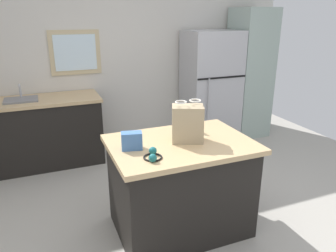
{
  "coord_description": "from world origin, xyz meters",
  "views": [
    {
      "loc": [
        -1.11,
        -2.29,
        1.93
      ],
      "look_at": [
        -0.03,
        0.39,
        0.92
      ],
      "focal_mm": 34.54,
      "sensor_mm": 36.0,
      "label": 1
    }
  ],
  "objects_px": {
    "kitchen_island": "(180,186)",
    "bottle": "(191,120)",
    "tall_cabinet": "(249,74)",
    "shopping_bag": "(188,123)",
    "ear_defenders": "(153,155)",
    "refrigerator": "(211,87)",
    "small_box": "(132,141)"
  },
  "relations": [
    {
      "from": "kitchen_island",
      "to": "shopping_bag",
      "type": "bearing_deg",
      "value": 0.84
    },
    {
      "from": "kitchen_island",
      "to": "refrigerator",
      "type": "relative_size",
      "value": 0.73
    },
    {
      "from": "bottle",
      "to": "kitchen_island",
      "type": "bearing_deg",
      "value": -130.97
    },
    {
      "from": "tall_cabinet",
      "to": "shopping_bag",
      "type": "distance_m",
      "value": 2.82
    },
    {
      "from": "refrigerator",
      "to": "ear_defenders",
      "type": "bearing_deg",
      "value": -128.32
    },
    {
      "from": "refrigerator",
      "to": "ear_defenders",
      "type": "relative_size",
      "value": 8.86
    },
    {
      "from": "ear_defenders",
      "to": "kitchen_island",
      "type": "bearing_deg",
      "value": 33.48
    },
    {
      "from": "kitchen_island",
      "to": "refrigerator",
      "type": "xyz_separation_m",
      "value": [
        1.38,
        1.95,
        0.41
      ]
    },
    {
      "from": "kitchen_island",
      "to": "bottle",
      "type": "bearing_deg",
      "value": 49.03
    },
    {
      "from": "tall_cabinet",
      "to": "bottle",
      "type": "relative_size",
      "value": 9.08
    },
    {
      "from": "refrigerator",
      "to": "kitchen_island",
      "type": "bearing_deg",
      "value": -125.28
    },
    {
      "from": "kitchen_island",
      "to": "bottle",
      "type": "height_order",
      "value": "bottle"
    },
    {
      "from": "refrigerator",
      "to": "small_box",
      "type": "xyz_separation_m",
      "value": [
        -1.82,
        -1.95,
        0.1
      ]
    },
    {
      "from": "refrigerator",
      "to": "small_box",
      "type": "relative_size",
      "value": 10.09
    },
    {
      "from": "kitchen_island",
      "to": "bottle",
      "type": "distance_m",
      "value": 0.62
    },
    {
      "from": "kitchen_island",
      "to": "small_box",
      "type": "relative_size",
      "value": 7.35
    },
    {
      "from": "shopping_bag",
      "to": "refrigerator",
      "type": "bearing_deg",
      "value": 55.93
    },
    {
      "from": "small_box",
      "to": "bottle",
      "type": "xyz_separation_m",
      "value": [
        0.65,
        0.23,
        0.03
      ]
    },
    {
      "from": "kitchen_island",
      "to": "tall_cabinet",
      "type": "height_order",
      "value": "tall_cabinet"
    },
    {
      "from": "small_box",
      "to": "refrigerator",
      "type": "bearing_deg",
      "value": 46.91
    },
    {
      "from": "refrigerator",
      "to": "shopping_bag",
      "type": "xyz_separation_m",
      "value": [
        -1.32,
        -1.95,
        0.19
      ]
    },
    {
      "from": "tall_cabinet",
      "to": "shopping_bag",
      "type": "xyz_separation_m",
      "value": [
        -2.03,
        -1.95,
        0.02
      ]
    },
    {
      "from": "tall_cabinet",
      "to": "kitchen_island",
      "type": "bearing_deg",
      "value": -136.91
    },
    {
      "from": "refrigerator",
      "to": "shopping_bag",
      "type": "distance_m",
      "value": 2.37
    },
    {
      "from": "bottle",
      "to": "ear_defenders",
      "type": "height_order",
      "value": "bottle"
    },
    {
      "from": "tall_cabinet",
      "to": "shopping_bag",
      "type": "height_order",
      "value": "tall_cabinet"
    },
    {
      "from": "kitchen_island",
      "to": "refrigerator",
      "type": "height_order",
      "value": "refrigerator"
    },
    {
      "from": "ear_defenders",
      "to": "refrigerator",
      "type": "bearing_deg",
      "value": 51.68
    },
    {
      "from": "bottle",
      "to": "refrigerator",
      "type": "bearing_deg",
      "value": 55.59
    },
    {
      "from": "bottle",
      "to": "shopping_bag",
      "type": "bearing_deg",
      "value": -121.54
    },
    {
      "from": "kitchen_island",
      "to": "tall_cabinet",
      "type": "xyz_separation_m",
      "value": [
        2.09,
        1.95,
        0.57
      ]
    },
    {
      "from": "refrigerator",
      "to": "ear_defenders",
      "type": "xyz_separation_m",
      "value": [
        -1.72,
        -2.18,
        0.05
      ]
    }
  ]
}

